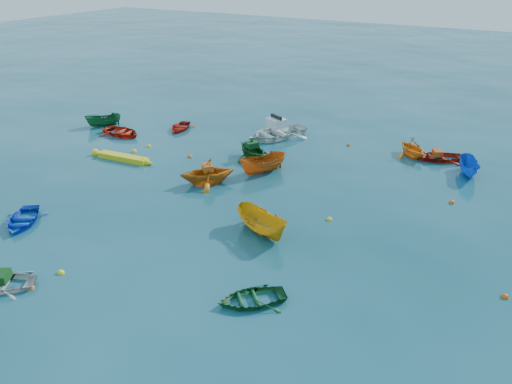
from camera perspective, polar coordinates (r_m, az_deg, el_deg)
The scene contains 29 objects.
ground at distance 22.93m, azimuth -6.29°, elevation -5.59°, with size 160.00×160.00×0.00m, color #093D47.
dinghy_blue_sw at distance 26.74m, azimuth -25.08°, elevation -3.26°, with size 2.01×2.82×0.58m, color blue.
dinghy_white_near at distance 22.33m, azimuth -27.11°, elevation -9.58°, with size 1.92×2.68×0.56m, color silver.
dinghy_orange_w at distance 28.50m, azimuth -5.56°, elevation 0.99°, with size 2.62×3.04×1.60m, color orange.
sampan_yellow_mid at distance 23.40m, azimuth 0.68°, elevation -4.73°, with size 1.23×3.26×1.26m, color #C78E11.
dinghy_green_e at distance 19.18m, azimuth -0.52°, elevation -12.46°, with size 1.86×2.60×0.54m, color #135528.
dinghy_red_nw at distance 37.41m, azimuth -15.10°, elevation 6.31°, with size 2.30×3.21×0.67m, color red.
sampan_orange_n at distance 29.80m, azimuth 0.81°, elevation 2.25°, with size 1.18×3.13×1.21m, color #B95511.
dinghy_green_n at distance 31.83m, azimuth -0.38°, elevation 3.82°, with size 2.40×2.79×1.47m, color #104716.
dinghy_red_ne at distance 33.69m, azimuth 20.08°, elevation 3.47°, with size 2.12×2.97×0.62m, color #A31E0D.
sampan_blue_far at distance 32.11m, azimuth 23.05°, elevation 1.88°, with size 1.04×2.75×1.06m, color blue.
dinghy_red_far at distance 37.74m, azimuth -8.66°, elevation 7.08°, with size 1.86×2.60×0.54m, color red.
dinghy_orange_far at distance 33.76m, azimuth 17.33°, elevation 3.93°, with size 2.19×2.54×1.34m, color orange.
sampan_green_far at distance 39.82m, azimuth -16.97°, elevation 7.24°, with size 0.99×2.63×1.02m, color #135526.
kayak_yellow at distance 32.73m, azimuth -14.90°, elevation 3.56°, with size 0.64×4.23×0.43m, color yellow, non-canonical shape.
motorboat_white at distance 35.66m, azimuth 2.30°, elevation 6.25°, with size 3.26×4.56×1.55m, color white.
tarp_green_a at distance 22.05m, azimuth -27.11°, elevation -8.62°, with size 0.74×0.56×0.36m, color #104014.
tarp_orange_a at distance 28.12m, azimuth -5.54°, elevation 2.81°, with size 0.73×0.55×0.35m, color #CD5715.
tarp_green_b at distance 31.58m, azimuth -0.48°, elevation 5.42°, with size 0.74×0.56×0.36m, color #11441B.
tarp_orange_b at distance 33.50m, azimuth 20.04°, elevation 4.23°, with size 0.69×0.53×0.34m, color #BD4913.
buoy_or_a at distance 21.73m, azimuth -24.43°, elevation -9.99°, with size 0.35×0.35×0.35m, color orange.
buoy_ye_a at distance 22.17m, azimuth -21.40°, elevation -8.63°, with size 0.30×0.30×0.30m, color yellow.
buoy_or_b at distance 21.60m, azimuth 26.56°, elevation -10.71°, with size 0.29×0.29×0.29m, color #D64B0B.
buoy_ye_b at distance 34.67m, azimuth -12.16°, elevation 5.10°, with size 0.31×0.31×0.31m, color yellow.
buoy_or_c at distance 32.36m, azimuth -7.56°, elevation 3.97°, with size 0.32×0.32×0.32m, color #EB520C.
buoy_ye_c at distance 24.80m, azimuth 8.38°, elevation -3.16°, with size 0.29×0.29×0.29m, color yellow.
buoy_or_d at distance 28.09m, azimuth 21.47°, elevation -1.18°, with size 0.31×0.31×0.31m, color #D8530B.
buoy_ye_d at distance 33.96m, azimuth -13.76°, elevation 4.50°, with size 0.36×0.36×0.36m, color yellow.
buoy_or_e at distance 34.67m, azimuth 10.54°, elevation 5.25°, with size 0.30×0.30×0.30m, color #D3520B.
Camera 1 is at (11.91, -15.62, 11.83)m, focal length 35.00 mm.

